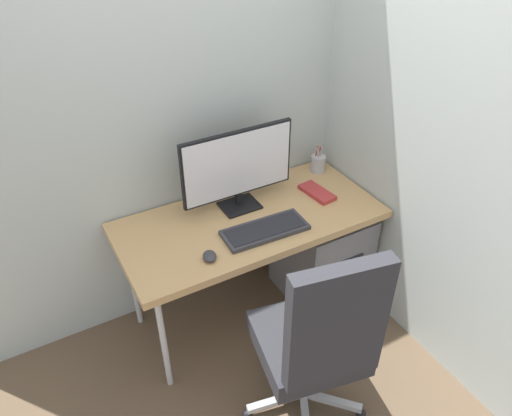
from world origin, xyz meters
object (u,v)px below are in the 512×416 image
Objects in this scene: filing_cabinet at (321,252)px; monitor at (238,167)px; pen_holder at (318,163)px; notebook at (317,192)px; office_chair at (318,340)px; keyboard at (265,230)px; mouse at (210,256)px.

filing_cabinet is 0.82m from monitor.
pen_holder is 0.27m from notebook.
pen_holder is (0.59, 0.10, -0.19)m from monitor.
office_chair reaches higher than filing_cabinet.
keyboard is 0.34m from mouse.
notebook is at bearing 29.77° from mouse.
pen_holder is (0.59, 0.37, 0.04)m from keyboard.
notebook is (0.43, 0.16, -0.00)m from keyboard.
keyboard is at bearing -147.83° from pen_holder.
mouse reaches higher than keyboard.
keyboard is at bearing 23.46° from mouse.
keyboard is 2.02× the size of notebook.
monitor reaches higher than office_chair.
notebook is at bearing -14.99° from monitor.
monitor is (0.09, 0.89, 0.38)m from office_chair.
office_chair is 5.93× the size of pen_holder.
pen_holder reaches higher than mouse.
keyboard is at bearing -166.70° from notebook.
pen_holder reaches higher than keyboard.
mouse reaches higher than notebook.
monitor is at bearing -170.84° from pen_holder.
keyboard is (0.01, -0.27, -0.23)m from monitor.
notebook is (0.77, 0.21, -0.01)m from mouse.
filing_cabinet is 2.68× the size of notebook.
mouse is 1.01m from pen_holder.
filing_cabinet is at bearing 52.36° from office_chair.
office_chair is 0.63m from mouse.
filing_cabinet is at bearing -20.02° from monitor.
filing_cabinet is 0.95× the size of monitor.
notebook is at bearing -125.74° from pen_holder.
monitor is 0.63m from pen_holder.
pen_holder is at bearing 9.16° from monitor.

